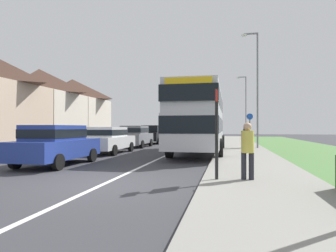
{
  "coord_description": "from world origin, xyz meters",
  "views": [
    {
      "loc": [
        3.29,
        -7.39,
        1.54
      ],
      "look_at": [
        0.67,
        5.37,
        1.6
      ],
      "focal_mm": 31.06,
      "sensor_mm": 36.0,
      "label": 1
    }
  ],
  "objects_px": {
    "pedestrian_walking_away": "(246,136)",
    "double_decker_bus": "(200,117)",
    "parked_car_black": "(153,134)",
    "pedestrian_at_stop": "(248,148)",
    "street_lamp_mid": "(256,83)",
    "parked_car_grey": "(135,135)",
    "parked_car_blue": "(56,143)",
    "street_lamp_far": "(245,104)",
    "bus_stop_sign": "(217,127)",
    "cycle_route_sign": "(250,129)",
    "parked_car_white": "(108,139)"
  },
  "relations": [
    {
      "from": "pedestrian_walking_away",
      "to": "double_decker_bus",
      "type": "bearing_deg",
      "value": -129.63
    },
    {
      "from": "parked_car_black",
      "to": "pedestrian_at_stop",
      "type": "height_order",
      "value": "parked_car_black"
    },
    {
      "from": "double_decker_bus",
      "to": "street_lamp_mid",
      "type": "distance_m",
      "value": 5.71
    },
    {
      "from": "parked_car_grey",
      "to": "parked_car_black",
      "type": "distance_m",
      "value": 4.97
    },
    {
      "from": "parked_car_black",
      "to": "parked_car_blue",
      "type": "bearing_deg",
      "value": -89.57
    },
    {
      "from": "parked_car_blue",
      "to": "street_lamp_far",
      "type": "distance_m",
      "value": 28.32
    },
    {
      "from": "bus_stop_sign",
      "to": "street_lamp_far",
      "type": "height_order",
      "value": "street_lamp_far"
    },
    {
      "from": "parked_car_black",
      "to": "parked_car_grey",
      "type": "bearing_deg",
      "value": -91.13
    },
    {
      "from": "pedestrian_at_stop",
      "to": "pedestrian_walking_away",
      "type": "xyz_separation_m",
      "value": [
        0.68,
        12.4,
        0.0
      ]
    },
    {
      "from": "parked_car_black",
      "to": "cycle_route_sign",
      "type": "relative_size",
      "value": 1.62
    },
    {
      "from": "parked_car_blue",
      "to": "parked_car_white",
      "type": "relative_size",
      "value": 0.95
    },
    {
      "from": "pedestrian_at_stop",
      "to": "bus_stop_sign",
      "type": "height_order",
      "value": "bus_stop_sign"
    },
    {
      "from": "double_decker_bus",
      "to": "street_lamp_far",
      "type": "height_order",
      "value": "street_lamp_far"
    },
    {
      "from": "parked_car_black",
      "to": "street_lamp_mid",
      "type": "xyz_separation_m",
      "value": [
        8.86,
        -5.61,
        3.67
      ]
    },
    {
      "from": "street_lamp_far",
      "to": "parked_car_black",
      "type": "bearing_deg",
      "value": -130.17
    },
    {
      "from": "pedestrian_at_stop",
      "to": "cycle_route_sign",
      "type": "height_order",
      "value": "cycle_route_sign"
    },
    {
      "from": "pedestrian_at_stop",
      "to": "street_lamp_far",
      "type": "height_order",
      "value": "street_lamp_far"
    },
    {
      "from": "parked_car_blue",
      "to": "parked_car_black",
      "type": "relative_size",
      "value": 1.05
    },
    {
      "from": "parked_car_white",
      "to": "bus_stop_sign",
      "type": "height_order",
      "value": "bus_stop_sign"
    },
    {
      "from": "bus_stop_sign",
      "to": "street_lamp_far",
      "type": "relative_size",
      "value": 0.33
    },
    {
      "from": "double_decker_bus",
      "to": "cycle_route_sign",
      "type": "height_order",
      "value": "double_decker_bus"
    },
    {
      "from": "double_decker_bus",
      "to": "parked_car_white",
      "type": "bearing_deg",
      "value": -168.53
    },
    {
      "from": "parked_car_white",
      "to": "parked_car_black",
      "type": "relative_size",
      "value": 1.1
    },
    {
      "from": "parked_car_black",
      "to": "pedestrian_walking_away",
      "type": "relative_size",
      "value": 2.44
    },
    {
      "from": "cycle_route_sign",
      "to": "street_lamp_far",
      "type": "relative_size",
      "value": 0.32
    },
    {
      "from": "pedestrian_walking_away",
      "to": "street_lamp_mid",
      "type": "distance_m",
      "value": 3.72
    },
    {
      "from": "pedestrian_at_stop",
      "to": "cycle_route_sign",
      "type": "relative_size",
      "value": 0.66
    },
    {
      "from": "parked_car_white",
      "to": "cycle_route_sign",
      "type": "relative_size",
      "value": 1.78
    },
    {
      "from": "pedestrian_walking_away",
      "to": "street_lamp_far",
      "type": "relative_size",
      "value": 0.21
    },
    {
      "from": "pedestrian_at_stop",
      "to": "parked_car_blue",
      "type": "bearing_deg",
      "value": 161.69
    },
    {
      "from": "parked_car_white",
      "to": "street_lamp_far",
      "type": "height_order",
      "value": "street_lamp_far"
    },
    {
      "from": "parked_car_blue",
      "to": "bus_stop_sign",
      "type": "bearing_deg",
      "value": -21.27
    },
    {
      "from": "parked_car_white",
      "to": "cycle_route_sign",
      "type": "height_order",
      "value": "cycle_route_sign"
    },
    {
      "from": "double_decker_bus",
      "to": "parked_car_white",
      "type": "height_order",
      "value": "double_decker_bus"
    },
    {
      "from": "parked_car_black",
      "to": "street_lamp_far",
      "type": "height_order",
      "value": "street_lamp_far"
    },
    {
      "from": "parked_car_blue",
      "to": "pedestrian_walking_away",
      "type": "height_order",
      "value": "pedestrian_walking_away"
    },
    {
      "from": "parked_car_white",
      "to": "street_lamp_mid",
      "type": "bearing_deg",
      "value": 28.48
    },
    {
      "from": "double_decker_bus",
      "to": "parked_car_blue",
      "type": "distance_m",
      "value": 8.46
    },
    {
      "from": "double_decker_bus",
      "to": "street_lamp_far",
      "type": "relative_size",
      "value": 1.32
    },
    {
      "from": "parked_car_blue",
      "to": "parked_car_black",
      "type": "bearing_deg",
      "value": 90.43
    },
    {
      "from": "parked_car_blue",
      "to": "pedestrian_walking_away",
      "type": "xyz_separation_m",
      "value": [
        8.01,
        9.98,
        0.08
      ]
    },
    {
      "from": "cycle_route_sign",
      "to": "pedestrian_walking_away",
      "type": "bearing_deg",
      "value": -116.42
    },
    {
      "from": "parked_car_white",
      "to": "street_lamp_far",
      "type": "distance_m",
      "value": 23.29
    },
    {
      "from": "parked_car_grey",
      "to": "bus_stop_sign",
      "type": "bearing_deg",
      "value": -63.45
    },
    {
      "from": "parked_car_black",
      "to": "pedestrian_at_stop",
      "type": "xyz_separation_m",
      "value": [
        7.45,
        -18.33,
        0.04
      ]
    },
    {
      "from": "bus_stop_sign",
      "to": "double_decker_bus",
      "type": "bearing_deg",
      "value": 98.26
    },
    {
      "from": "double_decker_bus",
      "to": "street_lamp_mid",
      "type": "height_order",
      "value": "street_lamp_mid"
    },
    {
      "from": "double_decker_bus",
      "to": "parked_car_blue",
      "type": "relative_size",
      "value": 2.43
    },
    {
      "from": "pedestrian_walking_away",
      "to": "street_lamp_mid",
      "type": "height_order",
      "value": "street_lamp_mid"
    },
    {
      "from": "parked_car_blue",
      "to": "bus_stop_sign",
      "type": "relative_size",
      "value": 1.65
    }
  ]
}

